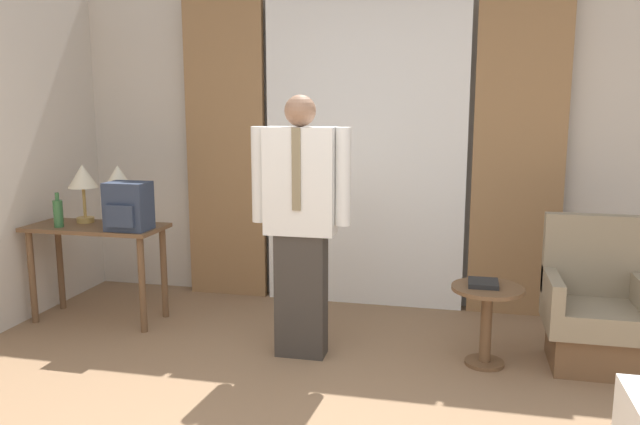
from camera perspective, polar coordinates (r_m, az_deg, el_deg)
The scene contains 13 objects.
wall_back at distance 5.23m, azimuth 4.32°, elevation 6.43°, with size 10.00×0.06×2.70m.
curtain_sheer_center at distance 5.10m, azimuth 4.09°, elevation 5.68°, with size 1.63×0.06×2.58m.
curtain_drape_left at distance 5.42m, azimuth -8.63°, elevation 5.84°, with size 0.69×0.06×2.58m.
curtain_drape_right at distance 5.06m, azimuth 17.70°, elevation 5.19°, with size 0.69×0.06×2.58m.
desk at distance 5.08m, azimuth -19.72°, elevation -2.67°, with size 1.04×0.46×0.75m.
table_lamp_left at distance 5.17m, azimuth -20.87°, elevation 2.84°, with size 0.23×0.23×0.45m.
table_lamp_right at distance 5.01m, azimuth -17.98°, elevation 2.80°, with size 0.23×0.23×0.45m.
bottle_near_edge at distance 5.07m, azimuth -22.82°, elevation -0.03°, with size 0.07×0.07×0.26m.
backpack at distance 4.77m, azimuth -17.13°, elevation 0.53°, with size 0.30×0.25×0.35m.
person at distance 4.05m, azimuth -1.77°, elevation -0.50°, with size 0.66×0.22×1.72m.
armchair at distance 4.40m, azimuth 23.79°, elevation -8.46°, with size 0.62×0.56×0.95m.
side_table at distance 4.17m, azimuth 14.99°, elevation -8.76°, with size 0.46×0.46×0.52m.
book at distance 4.13m, azimuth 14.70°, elevation -6.27°, with size 0.19×0.20×0.03m.
Camera 1 is at (0.77, -2.13, 1.68)m, focal length 35.00 mm.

